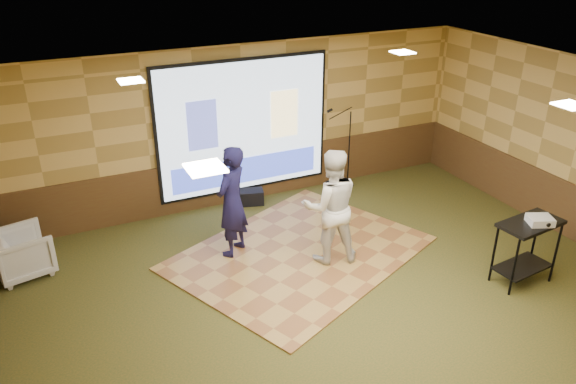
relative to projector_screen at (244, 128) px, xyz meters
name	(u,v)px	position (x,y,z in m)	size (l,w,h in m)	color
ground	(333,294)	(0.00, -3.44, -1.47)	(9.00, 9.00, 0.00)	#293719
room_shell	(338,161)	(0.00, -3.44, 0.62)	(9.04, 7.04, 3.02)	tan
wainscot_back	(245,177)	(0.00, 0.04, -1.00)	(9.00, 0.04, 0.95)	#4D2E19
wainscot_right	(561,206)	(4.48, -3.44, -1.00)	(0.04, 7.00, 0.95)	#4D2E19
projector_screen	(244,128)	(0.00, 0.00, 0.00)	(3.32, 0.06, 2.52)	black
downlight_nw	(131,81)	(-2.20, -1.64, 1.50)	(0.32, 0.32, 0.02)	#FFE9BF
downlight_ne	(403,52)	(2.20, -1.64, 1.50)	(0.32, 0.32, 0.02)	#FFE9BF
downlight_sw	(205,168)	(-2.20, -4.94, 1.50)	(0.32, 0.32, 0.02)	#FFE9BF
downlight_se	(571,105)	(2.20, -4.94, 1.50)	(0.32, 0.32, 0.02)	#FFE9BF
dance_floor	(300,253)	(0.06, -2.23, -1.46)	(3.83, 2.92, 0.03)	#A97F3D
player_left	(232,202)	(-0.90, -1.75, -0.53)	(0.67, 0.44, 1.83)	#14123A
player_right	(330,206)	(0.40, -2.58, -0.52)	(0.90, 0.70, 1.86)	silver
av_table	(528,240)	(2.72, -4.32, -0.76)	(0.96, 0.50, 1.01)	black
projector	(540,220)	(2.79, -4.41, -0.41)	(0.33, 0.28, 0.11)	silver
mic_stand	(346,163)	(2.08, -0.23, -0.98)	(0.67, 0.27, 1.70)	black
banquet_chair	(23,253)	(-4.00, -0.95, -1.11)	(0.78, 0.80, 0.73)	gray
duffel_bag	(251,197)	(0.03, -0.19, -1.34)	(0.45, 0.30, 0.28)	black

